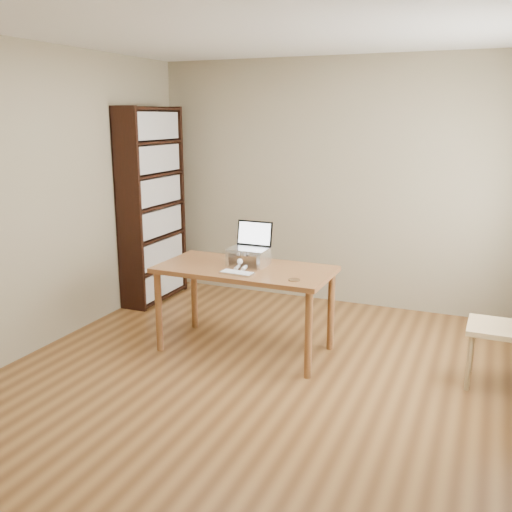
# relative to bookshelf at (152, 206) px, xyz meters

# --- Properties ---
(room) EXTENTS (4.04, 4.54, 2.64)m
(room) POSITION_rel_bookshelf_xyz_m (1.86, -1.54, 0.25)
(room) COLOR #593617
(room) RESTS_ON ground
(bookshelf) EXTENTS (0.30, 0.90, 2.10)m
(bookshelf) POSITION_rel_bookshelf_xyz_m (0.00, 0.00, 0.00)
(bookshelf) COLOR black
(bookshelf) RESTS_ON ground
(desk) EXTENTS (1.49, 0.76, 0.75)m
(desk) POSITION_rel_bookshelf_xyz_m (1.52, -0.94, -0.39)
(desk) COLOR brown
(desk) RESTS_ON ground
(laptop_stand) EXTENTS (0.32, 0.25, 0.13)m
(laptop_stand) POSITION_rel_bookshelf_xyz_m (1.52, -0.86, -0.22)
(laptop_stand) COLOR silver
(laptop_stand) RESTS_ON desk
(laptop) EXTENTS (0.33, 0.27, 0.23)m
(laptop) POSITION_rel_bookshelf_xyz_m (1.52, -0.81, -0.11)
(laptop) COLOR silver
(laptop) RESTS_ON laptop_stand
(keyboard) EXTENTS (0.29, 0.14, 0.02)m
(keyboard) POSITION_rel_bookshelf_xyz_m (1.55, -1.16, -0.29)
(keyboard) COLOR silver
(keyboard) RESTS_ON desk
(coaster) EXTENTS (0.09, 0.09, 0.01)m
(coaster) POSITION_rel_bookshelf_xyz_m (2.03, -1.15, -0.30)
(coaster) COLOR brown
(coaster) RESTS_ON desk
(cat) EXTENTS (0.26, 0.49, 0.17)m
(cat) POSITION_rel_bookshelf_xyz_m (1.50, -0.83, -0.23)
(cat) COLOR #443C35
(cat) RESTS_ON desk
(chair) EXTENTS (0.43, 0.43, 0.97)m
(chair) POSITION_rel_bookshelf_xyz_m (3.61, -0.82, -0.53)
(chair) COLOR tan
(chair) RESTS_ON ground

